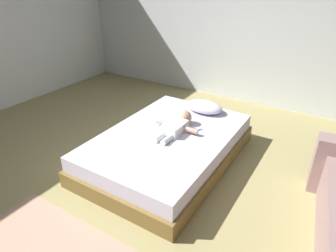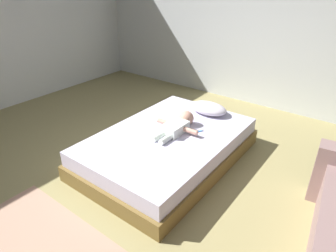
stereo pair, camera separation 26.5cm
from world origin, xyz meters
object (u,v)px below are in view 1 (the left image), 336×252
object	(u,v)px
bed	(168,147)
toothbrush	(197,130)
pillow	(204,107)
baby	(177,125)

from	to	relation	value
bed	toothbrush	xyz separation A→B (m)	(0.25, 0.24, 0.19)
bed	toothbrush	bearing A→B (deg)	43.79
pillow	baby	bearing A→B (deg)	-93.95
baby	toothbrush	world-z (taller)	baby
bed	baby	world-z (taller)	baby
bed	pillow	distance (m)	0.80
pillow	toothbrush	xyz separation A→B (m)	(0.17, -0.52, -0.06)
pillow	bed	bearing A→B (deg)	-96.19
toothbrush	pillow	bearing A→B (deg)	108.06
bed	pillow	world-z (taller)	pillow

